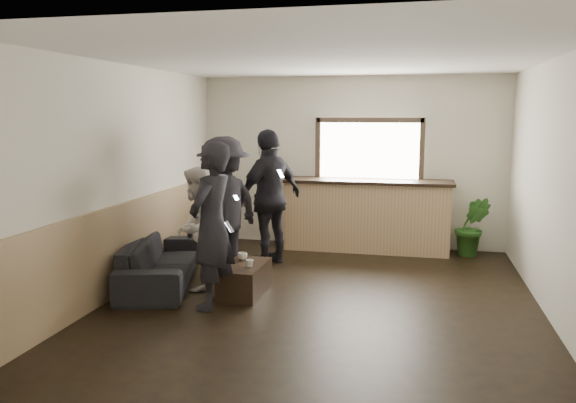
% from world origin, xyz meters
% --- Properties ---
extents(ground, '(5.00, 6.00, 0.01)m').
position_xyz_m(ground, '(0.00, 0.00, 0.00)').
color(ground, black).
extents(room_shell, '(5.01, 6.01, 2.80)m').
position_xyz_m(room_shell, '(-0.74, 0.00, 1.47)').
color(room_shell, silver).
rests_on(room_shell, ground).
extents(bar_counter, '(2.70, 0.68, 2.13)m').
position_xyz_m(bar_counter, '(0.30, 2.70, 0.64)').
color(bar_counter, tan).
rests_on(bar_counter, ground).
extents(sofa, '(1.30, 2.16, 0.59)m').
position_xyz_m(sofa, '(-2.15, 0.25, 0.29)').
color(sofa, black).
rests_on(sofa, ground).
extents(coffee_table, '(0.48, 0.84, 0.37)m').
position_xyz_m(coffee_table, '(-0.95, 0.09, 0.19)').
color(coffee_table, black).
rests_on(coffee_table, ground).
extents(cup_a, '(0.15, 0.15, 0.09)m').
position_xyz_m(cup_a, '(-1.04, 0.30, 0.42)').
color(cup_a, silver).
rests_on(cup_a, coffee_table).
extents(cup_b, '(0.13, 0.13, 0.09)m').
position_xyz_m(cup_b, '(-0.86, 0.01, 0.41)').
color(cup_b, silver).
rests_on(cup_b, coffee_table).
extents(potted_plant, '(0.53, 0.44, 0.94)m').
position_xyz_m(potted_plant, '(1.94, 2.65, 0.47)').
color(potted_plant, '#2D6623').
rests_on(potted_plant, ground).
extents(person_a, '(0.57, 0.76, 1.90)m').
position_xyz_m(person_a, '(-1.17, -0.44, 0.95)').
color(person_a, black).
rests_on(person_a, ground).
extents(person_b, '(0.65, 0.80, 1.55)m').
position_xyz_m(person_b, '(-1.59, 0.17, 0.77)').
color(person_b, beige).
rests_on(person_b, ground).
extents(person_c, '(1.16, 1.41, 1.89)m').
position_xyz_m(person_c, '(-1.49, 0.89, 0.95)').
color(person_c, black).
rests_on(person_c, ground).
extents(person_d, '(1.02, 1.24, 1.98)m').
position_xyz_m(person_d, '(-1.00, 1.52, 0.99)').
color(person_d, black).
rests_on(person_d, ground).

